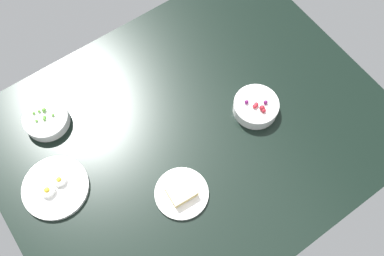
{
  "coord_description": "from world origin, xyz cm",
  "views": [
    {
      "loc": [
        34.95,
        49.52,
        136.65
      ],
      "look_at": [
        0.0,
        0.0,
        6.0
      ],
      "focal_mm": 39.88,
      "sensor_mm": 36.0,
      "label": 1
    }
  ],
  "objects_px": {
    "plate_sandwich": "(182,193)",
    "bowl_peas": "(46,119)",
    "plate_eggs": "(55,187)",
    "bowl_berries": "(256,106)"
  },
  "relations": [
    {
      "from": "bowl_peas",
      "to": "bowl_berries",
      "type": "relative_size",
      "value": 0.99
    },
    {
      "from": "plate_sandwich",
      "to": "bowl_berries",
      "type": "distance_m",
      "value": 0.4
    },
    {
      "from": "plate_eggs",
      "to": "bowl_berries",
      "type": "height_order",
      "value": "bowl_berries"
    },
    {
      "from": "plate_eggs",
      "to": "plate_sandwich",
      "type": "xyz_separation_m",
      "value": [
        -0.32,
        0.25,
        0.0
      ]
    },
    {
      "from": "plate_eggs",
      "to": "plate_sandwich",
      "type": "distance_m",
      "value": 0.41
    },
    {
      "from": "plate_sandwich",
      "to": "bowl_berries",
      "type": "height_order",
      "value": "bowl_berries"
    },
    {
      "from": "plate_eggs",
      "to": "bowl_peas",
      "type": "xyz_separation_m",
      "value": [
        -0.09,
        -0.23,
        0.01
      ]
    },
    {
      "from": "plate_sandwich",
      "to": "bowl_peas",
      "type": "height_order",
      "value": "bowl_peas"
    },
    {
      "from": "bowl_berries",
      "to": "plate_eggs",
      "type": "bearing_deg",
      "value": -11.86
    },
    {
      "from": "plate_sandwich",
      "to": "bowl_berries",
      "type": "xyz_separation_m",
      "value": [
        -0.38,
        -0.1,
        0.01
      ]
    }
  ]
}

